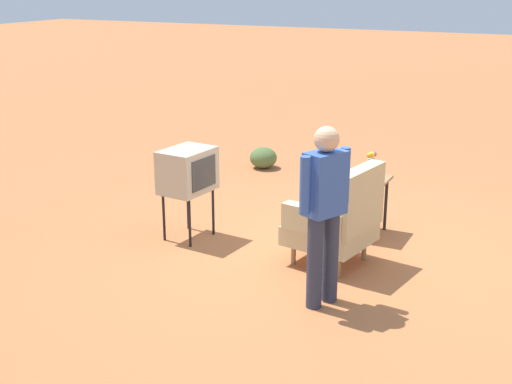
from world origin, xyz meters
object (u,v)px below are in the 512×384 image
soda_can_blue (363,172)px  flower_vase (371,162)px  tv_on_stand (188,171)px  person_standing (324,206)px  side_table (362,187)px  soda_can_red (348,175)px  armchair (339,219)px

soda_can_blue → flower_vase: flower_vase is taller
tv_on_stand → person_standing: person_standing is taller
person_standing → soda_can_blue: bearing=-172.6°
side_table → tv_on_stand: 1.98m
tv_on_stand → person_standing: size_ratio=0.63×
flower_vase → soda_can_blue: bearing=-13.8°
tv_on_stand → person_standing: 2.13m
side_table → soda_can_red: size_ratio=5.38×
soda_can_blue → side_table: bearing=9.6°
side_table → soda_can_blue: soda_can_blue is taller
armchair → soda_can_blue: (-1.02, -0.08, 0.22)m
soda_can_blue → armchair: bearing=4.4°
soda_can_red → flower_vase: bearing=155.8°
side_table → soda_can_blue: bearing=-170.4°
armchair → person_standing: size_ratio=0.65×
soda_can_red → flower_vase: 0.40m
side_table → armchair: bearing=4.1°
soda_can_blue → flower_vase: size_ratio=0.46×
soda_can_red → armchair: bearing=13.7°
tv_on_stand → flower_vase: 2.10m
armchair → flower_vase: 1.22m
tv_on_stand → person_standing: bearing=65.6°
person_standing → soda_can_blue: person_standing is taller
side_table → soda_can_red: (0.14, -0.13, 0.16)m
person_standing → soda_can_blue: (-1.92, -0.25, -0.22)m
side_table → soda_can_red: 0.25m
soda_can_blue → soda_can_red: 0.23m
person_standing → soda_can_blue: size_ratio=13.44×
side_table → tv_on_stand: (0.99, -1.70, 0.23)m
person_standing → soda_can_red: bearing=-167.9°
person_standing → flower_vase: person_standing is taller
flower_vase → tv_on_stand: bearing=-55.2°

